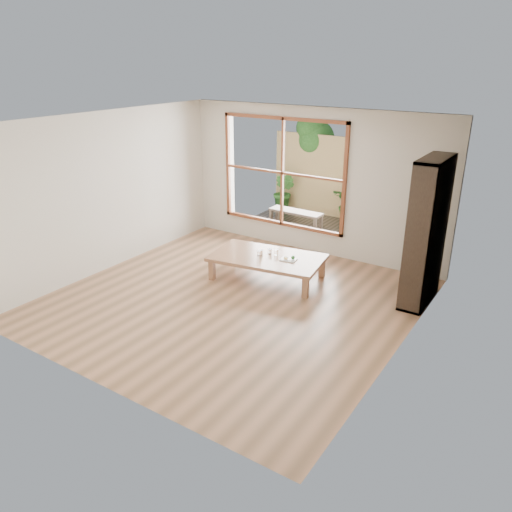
{
  "coord_description": "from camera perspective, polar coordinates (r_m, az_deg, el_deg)",
  "views": [
    {
      "loc": [
        3.95,
        -5.39,
        3.4
      ],
      "look_at": [
        0.07,
        0.51,
        0.55
      ],
      "focal_mm": 35.0,
      "sensor_mm": 36.0,
      "label": 1
    }
  ],
  "objects": [
    {
      "name": "shrub_left",
      "position": [
        11.54,
        3.2,
        7.31
      ],
      "size": [
        0.54,
        0.46,
        0.92
      ],
      "primitive_type": "imported",
      "rotation": [
        0.0,
        0.0,
        -0.11
      ],
      "color": "#316625",
      "rests_on": "deck"
    },
    {
      "name": "glass_tall",
      "position": [
        7.95,
        0.38,
        0.19
      ],
      "size": [
        0.07,
        0.07,
        0.12
      ],
      "primitive_type": "cylinder",
      "color": "silver",
      "rests_on": "low_table"
    },
    {
      "name": "glass_small",
      "position": [
        8.07,
        0.54,
        0.38
      ],
      "size": [
        0.07,
        0.07,
        0.08
      ],
      "primitive_type": "cylinder",
      "color": "silver",
      "rests_on": "low_table"
    },
    {
      "name": "bookshelf",
      "position": [
        7.46,
        18.91,
        2.53
      ],
      "size": [
        0.34,
        0.96,
        2.14
      ],
      "primitive_type": "cube",
      "color": "#31261B",
      "rests_on": "ground"
    },
    {
      "name": "garden_bench",
      "position": [
        10.48,
        4.56,
        4.86
      ],
      "size": [
        1.15,
        0.36,
        0.36
      ],
      "rotation": [
        0.0,
        0.0,
        -0.02
      ],
      "color": "#31261B",
      "rests_on": "deck"
    },
    {
      "name": "food_tray",
      "position": [
        7.9,
        3.83,
        -0.34
      ],
      "size": [
        0.27,
        0.21,
        0.08
      ],
      "rotation": [
        0.0,
        0.0,
        0.15
      ],
      "color": "white",
      "rests_on": "low_table"
    },
    {
      "name": "glass_short",
      "position": [
        8.12,
        1.59,
        0.52
      ],
      "size": [
        0.07,
        0.07,
        0.08
      ],
      "primitive_type": "cylinder",
      "color": "silver",
      "rests_on": "low_table"
    },
    {
      "name": "shrub_right",
      "position": [
        10.65,
        11.21,
        5.81
      ],
      "size": [
        0.92,
        0.82,
        0.96
      ],
      "primitive_type": "imported",
      "rotation": [
        0.0,
        0.0,
        -0.08
      ],
      "color": "#316625",
      "rests_on": "deck"
    },
    {
      "name": "glass_mid",
      "position": [
        8.08,
        2.33,
        0.45
      ],
      "size": [
        0.07,
        0.07,
        0.1
      ],
      "primitive_type": "cylinder",
      "color": "silver",
      "rests_on": "low_table"
    },
    {
      "name": "bamboo_fence",
      "position": [
        11.23,
        8.63,
        8.87
      ],
      "size": [
        2.8,
        0.06,
        1.8
      ],
      "primitive_type": "cube",
      "color": "tan",
      "rests_on": "ground"
    },
    {
      "name": "ground",
      "position": [
        7.5,
        -2.59,
        -5.01
      ],
      "size": [
        5.0,
        5.0,
        0.0
      ],
      "primitive_type": "plane",
      "color": "#AF7C57",
      "rests_on": "ground"
    },
    {
      "name": "garden_tree",
      "position": [
        11.65,
        6.39,
        13.09
      ],
      "size": [
        1.04,
        0.85,
        2.22
      ],
      "color": "#4C3D2D",
      "rests_on": "ground"
    },
    {
      "name": "low_table",
      "position": [
        8.06,
        1.31,
        -0.33
      ],
      "size": [
        1.91,
        1.26,
        0.39
      ],
      "rotation": [
        0.0,
        0.0,
        0.16
      ],
      "color": "#946947",
      "rests_on": "ground"
    },
    {
      "name": "floor_cushion",
      "position": [
        9.05,
        1.74,
        0.15
      ],
      "size": [
        0.61,
        0.61,
        0.08
      ],
      "primitive_type": "cube",
      "rotation": [
        0.0,
        0.0,
        0.19
      ],
      "color": "white",
      "rests_on": "ground"
    },
    {
      "name": "deck",
      "position": [
        10.6,
        6.05,
        3.16
      ],
      "size": [
        2.8,
        2.0,
        0.05
      ],
      "primitive_type": "cube",
      "color": "#372F28",
      "rests_on": "ground"
    }
  ]
}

